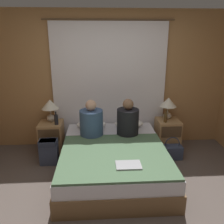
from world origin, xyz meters
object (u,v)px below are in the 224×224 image
(pillow_left, at_px, (91,124))
(pillow_right, at_px, (129,123))
(beer_bottle_on_right_stand, at_px, (165,117))
(lamp_right, at_px, (168,104))
(lamp_left, at_px, (50,107))
(person_right_in_bed, at_px, (128,121))
(backpack_on_floor, at_px, (49,150))
(beer_bottle_on_left_stand, at_px, (56,119))
(nightstand_right, at_px, (167,134))
(laptop_on_bed, at_px, (128,165))
(bed, at_px, (113,159))
(person_left_in_bed, at_px, (91,122))
(handbag_on_floor, at_px, (172,152))
(nightstand_left, at_px, (52,137))

(pillow_left, relative_size, pillow_right, 1.00)
(beer_bottle_on_right_stand, bearing_deg, lamp_right, 63.26)
(lamp_left, relative_size, person_right_in_bed, 0.64)
(person_right_in_bed, distance_m, beer_bottle_on_right_stand, 0.76)
(backpack_on_floor, bearing_deg, lamp_left, 92.61)
(lamp_right, relative_size, beer_bottle_on_left_stand, 1.72)
(nightstand_right, distance_m, lamp_right, 0.57)
(pillow_left, xyz_separation_m, laptop_on_bed, (0.50, -1.43, -0.02))
(beer_bottle_on_left_stand, distance_m, beer_bottle_on_right_stand, 1.93)
(bed, bearing_deg, person_left_in_bed, 128.84)
(backpack_on_floor, bearing_deg, bed, -17.67)
(nightstand_right, height_order, lamp_right, lamp_right)
(bed, bearing_deg, handbag_on_floor, 19.71)
(person_right_in_bed, relative_size, laptop_on_bed, 1.96)
(bed, xyz_separation_m, pillow_left, (-0.35, 0.80, 0.28))
(laptop_on_bed, xyz_separation_m, handbag_on_floor, (0.90, 1.00, -0.36))
(handbag_on_floor, bearing_deg, beer_bottle_on_left_stand, 171.57)
(beer_bottle_on_right_stand, bearing_deg, person_left_in_bed, -168.98)
(lamp_left, relative_size, lamp_right, 1.00)
(person_left_in_bed, xyz_separation_m, backpack_on_floor, (-0.71, -0.08, -0.45))
(person_right_in_bed, relative_size, beer_bottle_on_right_stand, 2.79)
(lamp_left, distance_m, backpack_on_floor, 0.79)
(person_left_in_bed, bearing_deg, beer_bottle_on_left_stand, 157.36)
(lamp_left, xyz_separation_m, lamp_right, (2.14, 0.00, 0.00))
(pillow_left, xyz_separation_m, person_right_in_bed, (0.62, -0.39, 0.19))
(beer_bottle_on_right_stand, relative_size, laptop_on_bed, 0.70)
(beer_bottle_on_right_stand, height_order, handbag_on_floor, beer_bottle_on_right_stand)
(pillow_left, relative_size, person_left_in_bed, 0.85)
(pillow_left, xyz_separation_m, beer_bottle_on_right_stand, (1.33, -0.13, 0.15))
(pillow_right, bearing_deg, lamp_right, 3.29)
(lamp_right, relative_size, backpack_on_floor, 0.95)
(beer_bottle_on_left_stand, relative_size, beer_bottle_on_right_stand, 1.04)
(backpack_on_floor, bearing_deg, pillow_right, 18.57)
(pillow_right, height_order, person_left_in_bed, person_left_in_bed)
(nightstand_right, relative_size, lamp_left, 1.40)
(nightstand_right, height_order, beer_bottle_on_left_stand, beer_bottle_on_left_stand)
(nightstand_left, height_order, person_left_in_bed, person_left_in_bed)
(pillow_left, distance_m, handbag_on_floor, 1.51)
(person_left_in_bed, relative_size, laptop_on_bed, 1.94)
(bed, height_order, handbag_on_floor, bed)
(nightstand_right, distance_m, laptop_on_bed, 1.68)
(nightstand_right, distance_m, person_right_in_bed, 0.97)
(pillow_left, xyz_separation_m, beer_bottle_on_left_stand, (-0.60, -0.13, 0.15))
(bed, relative_size, backpack_on_floor, 4.75)
(beer_bottle_on_right_stand, xyz_separation_m, backpack_on_floor, (-2.03, -0.34, -0.42))
(beer_bottle_on_left_stand, bearing_deg, pillow_left, 12.28)
(nightstand_left, relative_size, lamp_left, 1.40)
(person_right_in_bed, bearing_deg, laptop_on_bed, -96.62)
(laptop_on_bed, bearing_deg, beer_bottle_on_right_stand, 57.29)
(lamp_right, bearing_deg, laptop_on_bed, -122.04)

